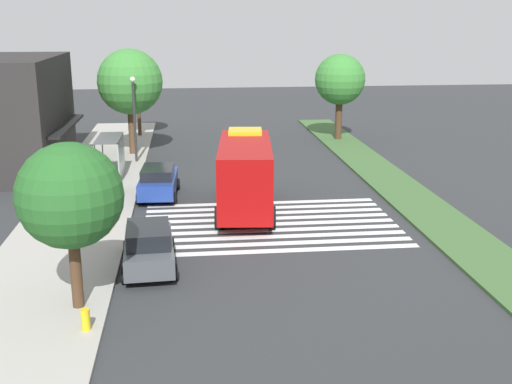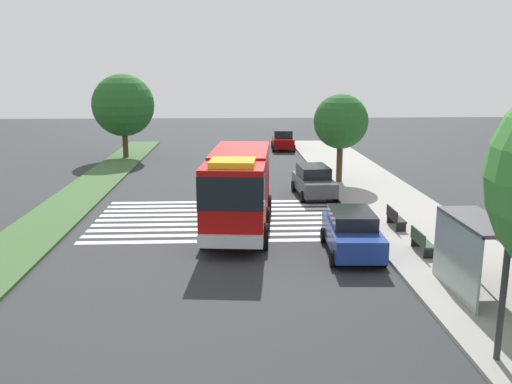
% 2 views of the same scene
% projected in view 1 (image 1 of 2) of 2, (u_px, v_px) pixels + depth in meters
% --- Properties ---
extents(ground_plane, '(120.00, 120.00, 0.00)m').
position_uv_depth(ground_plane, '(270.00, 223.00, 30.83)').
color(ground_plane, '#2D3033').
extents(sidewalk, '(60.00, 5.24, 0.14)m').
position_uv_depth(sidewalk, '(72.00, 228.00, 29.83)').
color(sidewalk, '#9E9B93').
rests_on(sidewalk, ground_plane).
extents(median_strip, '(60.00, 3.00, 0.14)m').
position_uv_depth(median_strip, '(433.00, 216.00, 31.67)').
color(median_strip, '#3D6033').
rests_on(median_strip, ground_plane).
extents(crosswalk, '(7.65, 12.02, 0.01)m').
position_uv_depth(crosswalk, '(270.00, 224.00, 30.62)').
color(crosswalk, silver).
rests_on(crosswalk, ground_plane).
extents(fire_truck, '(8.51, 3.41, 3.77)m').
position_uv_depth(fire_truck, '(245.00, 171.00, 32.18)').
color(fire_truck, '#A50C0C').
rests_on(fire_truck, ground_plane).
extents(parked_car_mid, '(4.59, 2.29, 1.77)m').
position_uv_depth(parked_car_mid, '(149.00, 246.00, 25.10)').
color(parked_car_mid, '#474C51').
rests_on(parked_car_mid, ground_plane).
extents(parked_car_east, '(4.56, 2.28, 1.72)m').
position_uv_depth(parked_car_east, '(158.00, 181.00, 34.98)').
color(parked_car_east, navy).
rests_on(parked_car_east, ground_plane).
extents(bus_stop_shelter, '(3.50, 1.40, 2.46)m').
position_uv_depth(bus_stop_shelter, '(115.00, 149.00, 38.64)').
color(bus_stop_shelter, '#4C4C51').
rests_on(bus_stop_shelter, sidewalk).
extents(bench_near_shelter, '(1.60, 0.50, 0.90)m').
position_uv_depth(bench_near_shelter, '(109.00, 186.00, 35.16)').
color(bench_near_shelter, '#2D472D').
rests_on(bench_near_shelter, sidewalk).
extents(bench_west_of_shelter, '(1.60, 0.50, 0.90)m').
position_uv_depth(bench_west_of_shelter, '(101.00, 204.00, 31.75)').
color(bench_west_of_shelter, black).
rests_on(bench_west_of_shelter, sidewalk).
extents(street_lamp, '(0.36, 0.36, 5.66)m').
position_uv_depth(street_lamp, '(134.00, 112.00, 42.29)').
color(street_lamp, '#2D2D30').
rests_on(street_lamp, sidewalk).
extents(storefront_building, '(11.19, 6.39, 7.18)m').
position_uv_depth(storefront_building, '(14.00, 114.00, 40.59)').
color(storefront_building, '#282626').
rests_on(storefront_building, ground_plane).
extents(sidewalk_tree_far_west, '(3.49, 3.49, 5.64)m').
position_uv_depth(sidewalk_tree_far_west, '(70.00, 196.00, 20.64)').
color(sidewalk_tree_far_west, '#47301E').
rests_on(sidewalk_tree_far_west, sidewalk).
extents(sidewalk_tree_center, '(4.53, 4.53, 7.33)m').
position_uv_depth(sidewalk_tree_center, '(130.00, 82.00, 44.42)').
color(sidewalk_tree_center, '#513823').
rests_on(sidewalk_tree_center, sidewalk).
extents(sidewalk_tree_east, '(3.51, 3.51, 6.52)m').
position_uv_depth(sidewalk_tree_east, '(137.00, 77.00, 51.37)').
color(sidewalk_tree_east, '#47301E').
rests_on(sidewalk_tree_east, sidewalk).
extents(median_tree_west, '(3.93, 3.93, 6.66)m').
position_uv_depth(median_tree_west, '(340.00, 80.00, 49.88)').
color(median_tree_west, '#47301E').
rests_on(median_tree_west, median_strip).
extents(fire_hydrant, '(0.28, 0.28, 0.70)m').
position_uv_depth(fire_hydrant, '(86.00, 320.00, 19.95)').
color(fire_hydrant, gold).
rests_on(fire_hydrant, sidewalk).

